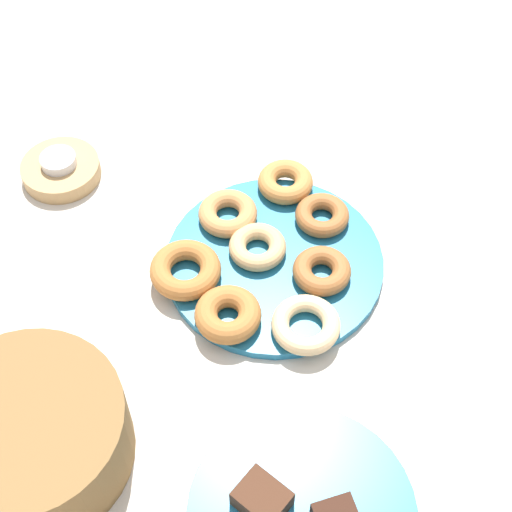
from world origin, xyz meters
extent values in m
plane|color=beige|center=(0.00, 0.00, 0.00)|extent=(2.40, 2.40, 0.00)
cylinder|color=#1E6B93|center=(0.00, 0.00, 0.01)|extent=(0.30, 0.30, 0.01)
torus|color=#AD6B33|center=(0.04, 0.11, 0.03)|extent=(0.13, 0.13, 0.03)
torus|color=tan|center=(0.02, 0.01, 0.03)|extent=(0.09, 0.09, 0.02)
torus|color=#995B2D|center=(-0.06, -0.04, 0.03)|extent=(0.09, 0.09, 0.03)
torus|color=#BC7A3D|center=(0.10, -0.09, 0.03)|extent=(0.11, 0.11, 0.03)
torus|color=#995B2D|center=(0.02, -0.09, 0.03)|extent=(0.08, 0.08, 0.02)
torus|color=#EABC84|center=(-0.11, 0.03, 0.02)|extent=(0.12, 0.12, 0.02)
torus|color=#C6844C|center=(0.09, 0.01, 0.03)|extent=(0.09, 0.09, 0.03)
torus|color=#AD6B33|center=(-0.05, 0.10, 0.03)|extent=(0.12, 0.12, 0.03)
cube|color=#472819|center=(-0.27, 0.20, 0.03)|extent=(0.07, 0.06, 0.03)
cylinder|color=tan|center=(0.31, 0.17, 0.01)|extent=(0.12, 0.12, 0.02)
cylinder|color=silver|center=(0.31, 0.17, 0.03)|extent=(0.05, 0.05, 0.01)
cylinder|color=brown|center=(-0.07, 0.38, 0.05)|extent=(0.23, 0.23, 0.09)
camera|label=1|loc=(-0.51, 0.37, 0.86)|focal=54.58mm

